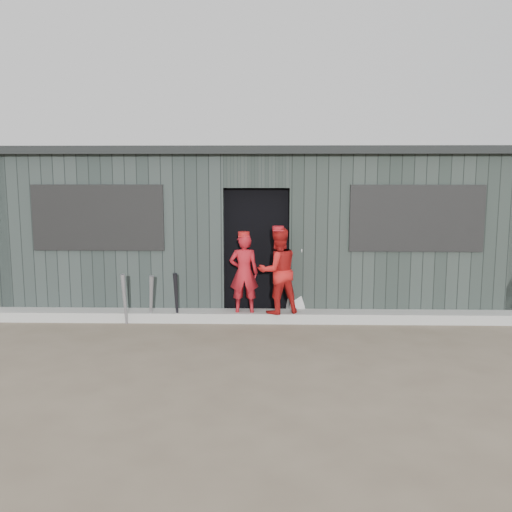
{
  "coord_description": "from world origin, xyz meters",
  "views": [
    {
      "loc": [
        0.21,
        -6.57,
        2.25
      ],
      "look_at": [
        0.0,
        1.8,
        1.0
      ],
      "focal_mm": 40.0,
      "sensor_mm": 36.0,
      "label": 1
    }
  ],
  "objects_px": {
    "player_grey_back": "(299,279)",
    "bat_mid": "(125,299)",
    "player_red_left": "(244,273)",
    "bat_right": "(176,298)",
    "player_red_right": "(278,271)",
    "bat_left": "(151,299)",
    "dugout": "(258,226)"
  },
  "relations": [
    {
      "from": "bat_left",
      "to": "player_grey_back",
      "type": "bearing_deg",
      "value": 12.87
    },
    {
      "from": "bat_mid",
      "to": "player_grey_back",
      "type": "xyz_separation_m",
      "value": [
        2.58,
        0.59,
        0.2
      ]
    },
    {
      "from": "player_grey_back",
      "to": "dugout",
      "type": "relative_size",
      "value": 0.14
    },
    {
      "from": "bat_right",
      "to": "player_red_left",
      "type": "height_order",
      "value": "player_red_left"
    },
    {
      "from": "player_red_left",
      "to": "player_grey_back",
      "type": "height_order",
      "value": "player_red_left"
    },
    {
      "from": "bat_left",
      "to": "player_grey_back",
      "type": "xyz_separation_m",
      "value": [
        2.21,
        0.51,
        0.22
      ]
    },
    {
      "from": "bat_left",
      "to": "bat_mid",
      "type": "distance_m",
      "value": 0.38
    },
    {
      "from": "bat_right",
      "to": "dugout",
      "type": "relative_size",
      "value": 0.09
    },
    {
      "from": "dugout",
      "to": "bat_mid",
      "type": "bearing_deg",
      "value": -134.58
    },
    {
      "from": "bat_left",
      "to": "dugout",
      "type": "relative_size",
      "value": 0.09
    },
    {
      "from": "player_red_left",
      "to": "player_red_right",
      "type": "distance_m",
      "value": 0.51
    },
    {
      "from": "bat_right",
      "to": "bat_left",
      "type": "bearing_deg",
      "value": -176.41
    },
    {
      "from": "player_red_right",
      "to": "dugout",
      "type": "height_order",
      "value": "dugout"
    },
    {
      "from": "bat_left",
      "to": "dugout",
      "type": "bearing_deg",
      "value": 50.27
    },
    {
      "from": "bat_left",
      "to": "player_red_right",
      "type": "height_order",
      "value": "player_red_right"
    },
    {
      "from": "bat_mid",
      "to": "player_red_left",
      "type": "relative_size",
      "value": 0.65
    },
    {
      "from": "bat_right",
      "to": "player_grey_back",
      "type": "height_order",
      "value": "player_grey_back"
    },
    {
      "from": "bat_mid",
      "to": "bat_right",
      "type": "xyz_separation_m",
      "value": [
        0.74,
        0.11,
        0.0
      ]
    },
    {
      "from": "bat_right",
      "to": "player_red_right",
      "type": "xyz_separation_m",
      "value": [
        1.51,
        0.08,
        0.4
      ]
    },
    {
      "from": "bat_right",
      "to": "bat_mid",
      "type": "bearing_deg",
      "value": -171.66
    },
    {
      "from": "bat_right",
      "to": "player_red_right",
      "type": "distance_m",
      "value": 1.56
    },
    {
      "from": "player_red_left",
      "to": "player_grey_back",
      "type": "distance_m",
      "value": 0.92
    },
    {
      "from": "player_grey_back",
      "to": "bat_mid",
      "type": "bearing_deg",
      "value": -0.09
    },
    {
      "from": "player_red_right",
      "to": "dugout",
      "type": "relative_size",
      "value": 0.15
    },
    {
      "from": "player_red_left",
      "to": "bat_left",
      "type": "bearing_deg",
      "value": 3.93
    },
    {
      "from": "bat_right",
      "to": "dugout",
      "type": "height_order",
      "value": "dugout"
    },
    {
      "from": "bat_mid",
      "to": "player_red_left",
      "type": "distance_m",
      "value": 1.8
    },
    {
      "from": "bat_left",
      "to": "bat_mid",
      "type": "relative_size",
      "value": 0.97
    },
    {
      "from": "bat_left",
      "to": "player_red_right",
      "type": "distance_m",
      "value": 1.93
    },
    {
      "from": "bat_mid",
      "to": "player_grey_back",
      "type": "bearing_deg",
      "value": 12.89
    },
    {
      "from": "bat_left",
      "to": "player_red_left",
      "type": "bearing_deg",
      "value": 6.24
    },
    {
      "from": "player_grey_back",
      "to": "dugout",
      "type": "distance_m",
      "value": 1.67
    }
  ]
}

